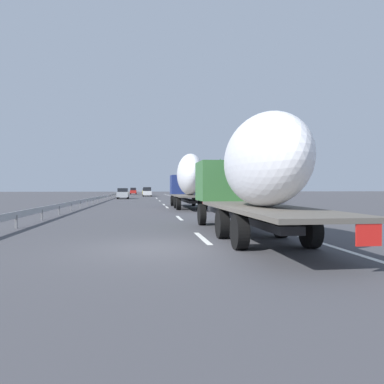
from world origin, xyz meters
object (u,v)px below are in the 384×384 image
(car_red_compact, at_px, (133,191))
(car_yellow_coupe, at_px, (146,192))
(truck_trailing, at_px, (251,172))
(car_white_van, at_px, (147,192))
(road_sign, at_px, (189,185))
(car_silver_hatch, at_px, (123,193))
(truck_lead, at_px, (188,179))

(car_red_compact, relative_size, car_yellow_coupe, 1.04)
(car_yellow_coupe, bearing_deg, truck_trailing, -177.44)
(car_white_van, xyz_separation_m, road_sign, (-20.93, -6.44, 1.31))
(car_silver_hatch, xyz_separation_m, car_yellow_coupe, (29.83, -3.95, -0.00))
(truck_trailing, relative_size, car_white_van, 2.92)
(car_silver_hatch, bearing_deg, car_red_compact, -0.56)
(car_yellow_coupe, xyz_separation_m, road_sign, (-33.97, -6.60, 1.38))
(truck_lead, height_order, road_sign, truck_lead)
(car_silver_hatch, xyz_separation_m, car_red_compact, (42.29, -0.41, 0.03))
(road_sign, bearing_deg, car_yellow_coupe, 11.00)
(truck_lead, relative_size, car_white_van, 2.75)
(car_red_compact, height_order, car_yellow_coupe, car_red_compact)
(car_white_van, relative_size, car_silver_hatch, 0.98)
(car_yellow_coupe, relative_size, road_sign, 1.32)
(truck_lead, distance_m, car_white_van, 46.27)
(car_white_van, bearing_deg, car_yellow_coupe, 0.71)
(truck_lead, bearing_deg, car_white_van, 4.15)
(truck_trailing, xyz_separation_m, car_red_compact, (90.80, 7.04, -1.45))
(truck_lead, distance_m, car_silver_hatch, 30.32)
(car_white_van, bearing_deg, truck_trailing, -177.07)
(truck_lead, bearing_deg, car_yellow_coupe, 3.39)
(truck_lead, xyz_separation_m, truck_trailing, (-19.17, -0.00, -0.21))
(truck_trailing, height_order, car_silver_hatch, truck_trailing)
(car_white_van, xyz_separation_m, car_red_compact, (25.51, 3.70, -0.04))
(truck_lead, xyz_separation_m, car_silver_hatch, (29.34, 7.45, -1.70))
(car_white_van, height_order, car_silver_hatch, car_white_van)
(truck_lead, distance_m, truck_trailing, 19.17)
(car_red_compact, bearing_deg, road_sign, -167.68)
(car_white_van, height_order, car_yellow_coupe, car_white_van)
(car_silver_hatch, distance_m, road_sign, 11.42)
(car_red_compact, relative_size, road_sign, 1.38)
(car_red_compact, bearing_deg, car_white_van, -171.75)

